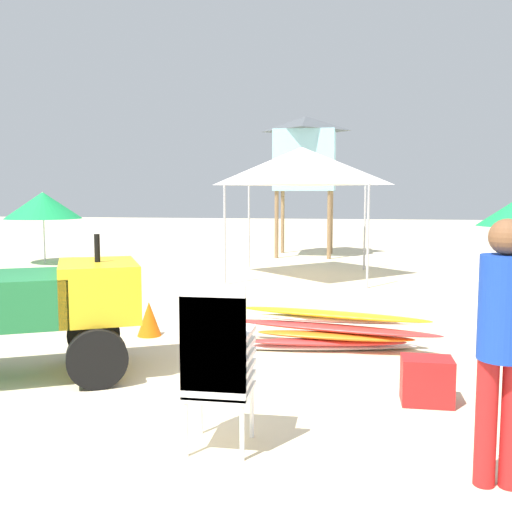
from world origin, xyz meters
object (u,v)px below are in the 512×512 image
stacked_plastic_chairs (217,355)px  cooler_box (427,381)px  traffic_cone_near (149,319)px  lifeguard_near_right (503,334)px  utility_cart (18,305)px  popup_canopy (302,166)px  surfboard_pile (332,330)px  beach_umbrella_far (43,205)px  lifeguard_tower (305,154)px

stacked_plastic_chairs → cooler_box: bearing=37.9°
stacked_plastic_chairs → traffic_cone_near: 3.82m
stacked_plastic_chairs → lifeguard_near_right: lifeguard_near_right is taller
utility_cart → traffic_cone_near: (0.70, 1.99, -0.55)m
lifeguard_near_right → popup_canopy: size_ratio=0.59×
surfboard_pile → lifeguard_near_right: lifeguard_near_right is taller
stacked_plastic_chairs → traffic_cone_near: (-1.72, 3.37, -0.51)m
surfboard_pile → cooler_box: bearing=-62.0°
utility_cart → lifeguard_near_right: size_ratio=1.59×
beach_umbrella_far → traffic_cone_near: size_ratio=4.44×
beach_umbrella_far → lifeguard_tower: bearing=24.1°
lifeguard_near_right → cooler_box: bearing=100.0°
lifeguard_tower → traffic_cone_near: 11.08m
lifeguard_near_right → cooler_box: (-0.27, 1.51, -0.81)m
utility_cart → traffic_cone_near: size_ratio=5.99×
lifeguard_near_right → lifeguard_tower: 14.54m
lifeguard_near_right → utility_cart: bearing=160.0°
stacked_plastic_chairs → popup_canopy: popup_canopy is taller
stacked_plastic_chairs → lifeguard_near_right: 1.97m
stacked_plastic_chairs → surfboard_pile: bearing=76.1°
lifeguard_near_right → popup_canopy: bearing=102.4°
traffic_cone_near → surfboard_pile: bearing=-7.5°
cooler_box → stacked_plastic_chairs: bearing=-142.1°
stacked_plastic_chairs → lifeguard_tower: 14.20m
surfboard_pile → traffic_cone_near: (-2.48, 0.33, -0.01)m
traffic_cone_near → beach_umbrella_far: bearing=127.1°
utility_cart → popup_canopy: (2.25, 8.06, 1.77)m
beach_umbrella_far → utility_cart: bearing=-62.3°
utility_cart → cooler_box: utility_cart is taller
traffic_cone_near → utility_cart: bearing=-109.4°
popup_canopy → utility_cart: bearing=-105.6°
traffic_cone_near → lifeguard_tower: bearing=83.1°
utility_cart → cooler_box: bearing=-1.1°
utility_cart → beach_umbrella_far: beach_umbrella_far is taller
traffic_cone_near → cooler_box: size_ratio=1.02×
surfboard_pile → lifeguard_tower: size_ratio=0.61×
stacked_plastic_chairs → surfboard_pile: 3.17m
traffic_cone_near → stacked_plastic_chairs: bearing=-62.9°
lifeguard_tower → cooler_box: lifeguard_tower is taller
surfboard_pile → utility_cart: bearing=-152.4°
cooler_box → traffic_cone_near: bearing=148.7°
popup_canopy → stacked_plastic_chairs: bearing=-88.9°
stacked_plastic_chairs → surfboard_pile: (0.75, 3.04, -0.50)m
lifeguard_near_right → lifeguard_tower: (-2.39, 14.19, 2.11)m
beach_umbrella_far → cooler_box: size_ratio=4.53×
popup_canopy → lifeguard_near_right: bearing=-77.6°
stacked_plastic_chairs → lifeguard_tower: lifeguard_tower is taller
popup_canopy → lifeguard_tower: 4.59m
lifeguard_tower → traffic_cone_near: size_ratio=9.07×
stacked_plastic_chairs → traffic_cone_near: size_ratio=2.75×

